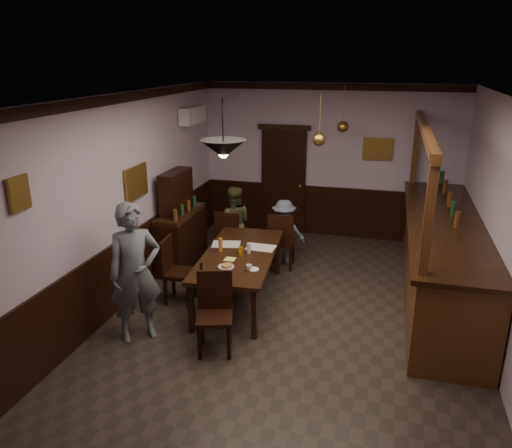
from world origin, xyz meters
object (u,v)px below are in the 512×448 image
(person_seated_left, at_px, (233,223))
(chair_far_left, at_px, (229,236))
(dining_table, at_px, (239,257))
(coffee_cup, at_px, (249,267))
(person_seated_right, at_px, (284,232))
(pendant_brass_far, at_px, (343,127))
(sideboard, at_px, (180,229))
(soda_can, at_px, (241,251))
(chair_near, at_px, (215,308))
(pendant_brass_mid, at_px, (319,139))
(chair_far_right, at_px, (281,239))
(pendant_iron, at_px, (223,149))
(bar_counter, at_px, (441,257))
(chair_side, at_px, (174,267))
(person_standing, at_px, (135,273))

(person_seated_left, bearing_deg, chair_far_left, 79.48)
(dining_table, relative_size, coffee_cup, 28.39)
(chair_far_left, distance_m, person_seated_right, 0.95)
(person_seated_right, height_order, pendant_brass_far, pendant_brass_far)
(sideboard, bearing_deg, pendant_brass_far, 30.21)
(person_seated_left, xyz_separation_m, soda_can, (0.61, -1.56, 0.14))
(person_seated_left, bearing_deg, sideboard, 21.76)
(chair_far_left, bearing_deg, chair_near, 105.36)
(coffee_cup, height_order, pendant_brass_mid, pendant_brass_mid)
(pendant_brass_mid, bearing_deg, chair_far_right, 150.24)
(pendant_iron, bearing_deg, bar_counter, 31.36)
(chair_near, height_order, person_seated_left, person_seated_left)
(chair_near, bearing_deg, chair_far_left, 87.81)
(chair_side, bearing_deg, chair_far_right, -42.30)
(chair_far_left, height_order, bar_counter, bar_counter)
(chair_near, distance_m, person_standing, 1.10)
(person_seated_left, height_order, pendant_brass_far, pendant_brass_far)
(chair_side, height_order, coffee_cup, chair_side)
(chair_near, xyz_separation_m, bar_counter, (2.77, 2.22, 0.09))
(dining_table, relative_size, chair_near, 2.27)
(pendant_brass_mid, bearing_deg, person_standing, -130.13)
(pendant_iron, height_order, pendant_brass_far, same)
(dining_table, relative_size, person_seated_right, 1.99)
(pendant_brass_mid, bearing_deg, chair_near, -111.28)
(pendant_brass_far, bearing_deg, bar_counter, -41.94)
(person_standing, bearing_deg, chair_far_right, 23.28)
(person_seated_left, xyz_separation_m, pendant_brass_mid, (1.54, -0.57, 1.63))
(person_seated_left, height_order, bar_counter, bar_counter)
(person_standing, relative_size, bar_counter, 0.40)
(person_standing, xyz_separation_m, pendant_brass_far, (2.12, 3.76, 1.39))
(chair_far_right, distance_m, person_seated_right, 0.28)
(dining_table, bearing_deg, bar_counter, 17.60)
(chair_far_left, height_order, pendant_brass_far, pendant_brass_far)
(chair_near, relative_size, chair_side, 1.02)
(sideboard, bearing_deg, coffee_cup, -42.81)
(person_standing, bearing_deg, pendant_brass_mid, 9.41)
(chair_side, height_order, bar_counter, bar_counter)
(coffee_cup, relative_size, pendant_iron, 0.11)
(dining_table, height_order, chair_near, chair_near)
(pendant_iron, bearing_deg, pendant_brass_mid, 62.56)
(soda_can, relative_size, pendant_brass_far, 0.15)
(chair_near, bearing_deg, pendant_iron, 76.28)
(chair_far_left, relative_size, chair_near, 0.98)
(chair_side, relative_size, bar_counter, 0.21)
(pendant_brass_far, bearing_deg, chair_far_right, -125.99)
(chair_side, bearing_deg, pendant_brass_far, -41.18)
(chair_far_left, xyz_separation_m, chair_near, (0.64, -2.55, 0.01))
(sideboard, distance_m, pendant_iron, 2.85)
(person_standing, relative_size, person_seated_right, 1.59)
(coffee_cup, distance_m, bar_counter, 2.95)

